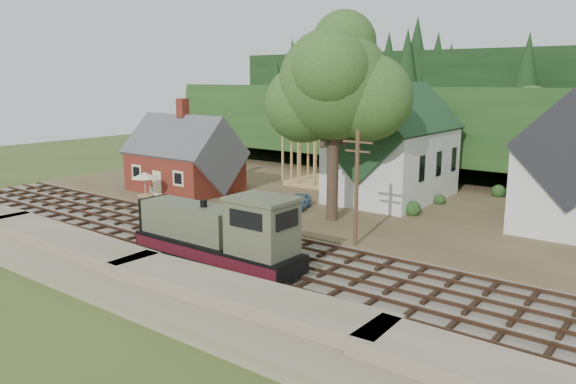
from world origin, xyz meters
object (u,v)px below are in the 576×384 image
Objects in this scene: car_blue at (299,201)px; car_red at (571,229)px; patio_set at (145,176)px; locomotive at (221,235)px; car_green at (149,185)px.

car_red is (20.32, 4.57, -0.00)m from car_blue.
car_red is 1.75× the size of patio_set.
locomotive is 24.45m from car_red.
car_blue reaches higher than car_red.
locomotive reaches higher than patio_set.
locomotive reaches higher than car_green.
car_green is 4.47m from patio_set.
patio_set is at bearing -174.76° from car_blue.
car_red is (36.30, 7.65, 0.00)m from car_green.
patio_set is at bearing 154.57° from locomotive.
locomotive is 23.84m from car_green.
car_blue is at bearing -70.39° from car_green.
car_green is 1.46× the size of patio_set.
car_blue is (-4.96, 14.43, -1.13)m from locomotive.
car_red is 34.89m from patio_set.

